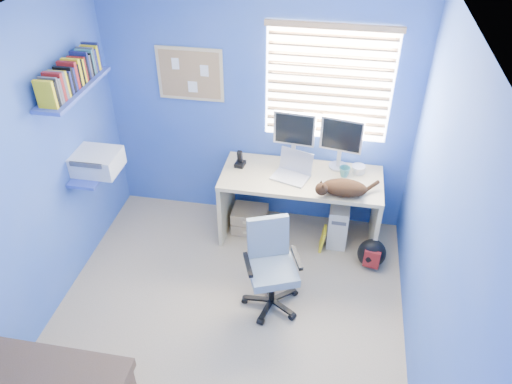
% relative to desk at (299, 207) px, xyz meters
% --- Properties ---
extents(floor, '(3.00, 3.20, 0.00)m').
position_rel_desk_xyz_m(floor, '(-0.48, -1.26, -0.37)').
color(floor, tan).
rests_on(floor, ground).
extents(ceiling, '(3.00, 3.20, 0.00)m').
position_rel_desk_xyz_m(ceiling, '(-0.48, -1.26, 2.13)').
color(ceiling, white).
rests_on(ceiling, wall_back).
extents(wall_back, '(3.00, 0.01, 2.50)m').
position_rel_desk_xyz_m(wall_back, '(-0.48, 0.34, 0.88)').
color(wall_back, blue).
rests_on(wall_back, ground).
extents(wall_left, '(0.01, 3.20, 2.50)m').
position_rel_desk_xyz_m(wall_left, '(-1.98, -1.26, 0.88)').
color(wall_left, blue).
rests_on(wall_left, ground).
extents(wall_right, '(0.01, 3.20, 2.50)m').
position_rel_desk_xyz_m(wall_right, '(1.02, -1.26, 0.88)').
color(wall_right, blue).
rests_on(wall_right, ground).
extents(desk, '(1.54, 0.65, 0.74)m').
position_rel_desk_xyz_m(desk, '(0.00, 0.00, 0.00)').
color(desk, tan).
rests_on(desk, floor).
extents(laptop, '(0.39, 0.35, 0.22)m').
position_rel_desk_xyz_m(laptop, '(-0.10, -0.04, 0.48)').
color(laptop, silver).
rests_on(laptop, desk).
extents(monitor_left, '(0.41, 0.15, 0.54)m').
position_rel_desk_xyz_m(monitor_left, '(-0.11, 0.26, 0.64)').
color(monitor_left, silver).
rests_on(monitor_left, desk).
extents(monitor_right, '(0.41, 0.19, 0.54)m').
position_rel_desk_xyz_m(monitor_right, '(0.33, 0.23, 0.64)').
color(monitor_right, silver).
rests_on(monitor_right, desk).
extents(phone, '(0.10, 0.12, 0.17)m').
position_rel_desk_xyz_m(phone, '(-0.61, 0.08, 0.45)').
color(phone, black).
rests_on(phone, desk).
extents(mug, '(0.10, 0.09, 0.10)m').
position_rel_desk_xyz_m(mug, '(0.40, 0.08, 0.42)').
color(mug, teal).
rests_on(mug, desk).
extents(cd_spindle, '(0.13, 0.13, 0.07)m').
position_rel_desk_xyz_m(cd_spindle, '(0.53, 0.18, 0.41)').
color(cd_spindle, silver).
rests_on(cd_spindle, desk).
extents(cat, '(0.46, 0.34, 0.15)m').
position_rel_desk_xyz_m(cat, '(0.41, -0.22, 0.44)').
color(cat, black).
rests_on(cat, desk).
extents(tower_pc, '(0.20, 0.44, 0.45)m').
position_rel_desk_xyz_m(tower_pc, '(0.40, 0.05, -0.14)').
color(tower_pc, beige).
rests_on(tower_pc, floor).
extents(drawer_boxes, '(0.35, 0.28, 0.27)m').
position_rel_desk_xyz_m(drawer_boxes, '(-0.51, 0.00, -0.23)').
color(drawer_boxes, tan).
rests_on(drawer_boxes, floor).
extents(yellow_book, '(0.03, 0.17, 0.24)m').
position_rel_desk_xyz_m(yellow_book, '(0.26, -0.15, -0.25)').
color(yellow_book, yellow).
rests_on(yellow_book, floor).
extents(backpack, '(0.30, 0.25, 0.32)m').
position_rel_desk_xyz_m(backpack, '(0.73, -0.32, -0.21)').
color(backpack, black).
rests_on(backpack, floor).
extents(office_chair, '(0.62, 0.62, 0.83)m').
position_rel_desk_xyz_m(office_chair, '(-0.14, -0.93, -0.06)').
color(office_chair, black).
rests_on(office_chair, floor).
extents(window_blinds, '(1.15, 0.05, 1.10)m').
position_rel_desk_xyz_m(window_blinds, '(0.17, 0.31, 1.18)').
color(window_blinds, white).
rests_on(window_blinds, ground).
extents(corkboard, '(0.64, 0.02, 0.52)m').
position_rel_desk_xyz_m(corkboard, '(-1.13, 0.33, 1.18)').
color(corkboard, tan).
rests_on(corkboard, ground).
extents(wall_shelves, '(0.42, 0.90, 1.05)m').
position_rel_desk_xyz_m(wall_shelves, '(-1.83, -0.51, 1.06)').
color(wall_shelves, '#374DB9').
rests_on(wall_shelves, ground).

